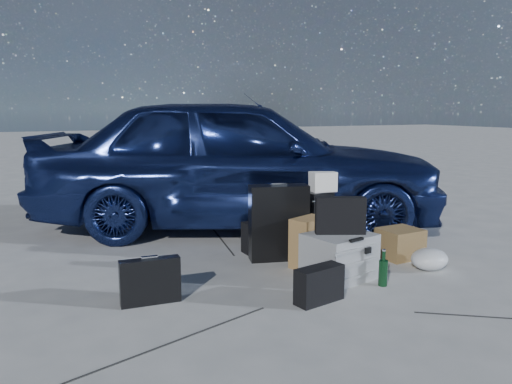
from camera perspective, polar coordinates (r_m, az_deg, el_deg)
ground at (r=4.08m, az=7.86°, el=-10.37°), size 60.00×60.00×0.00m
car at (r=5.81m, az=-1.95°, el=3.54°), size 4.91×3.56×1.55m
pelican_case at (r=4.17m, az=9.48°, el=-7.25°), size 0.59×0.52×0.38m
laptop_bag at (r=4.10m, az=9.61°, el=-2.66°), size 0.41×0.26×0.30m
briefcase at (r=3.69m, az=-11.99°, el=-9.95°), size 0.43×0.12×0.33m
suitcase_left at (r=4.59m, az=2.60°, el=-3.51°), size 0.57×0.33×0.69m
suitcase_right at (r=5.11m, az=7.62°, el=-2.98°), size 0.50×0.30×0.57m
white_carton at (r=5.02m, az=7.60°, el=1.21°), size 0.27×0.23×0.19m
duffel_bag at (r=4.89m, az=2.10°, el=-5.08°), size 0.61×0.27×0.30m
flat_box_white at (r=4.85m, az=2.31°, el=-2.95°), size 0.46×0.38×0.07m
flat_box_black at (r=4.84m, az=2.38°, el=-2.13°), size 0.37×0.33×0.07m
kraft_bag at (r=4.43m, az=6.06°, el=-5.73°), size 0.38×0.30×0.44m
cardboard_box at (r=4.88m, az=16.11°, el=-5.64°), size 0.38×0.34×0.27m
plastic_bag at (r=4.61m, az=19.21°, el=-7.25°), size 0.37×0.33×0.19m
messenger_bag at (r=3.68m, az=7.23°, el=-10.44°), size 0.40×0.21×0.26m
green_bottle at (r=4.09m, az=14.34°, el=-8.46°), size 0.09×0.09×0.28m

